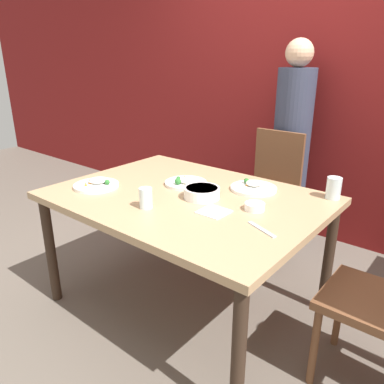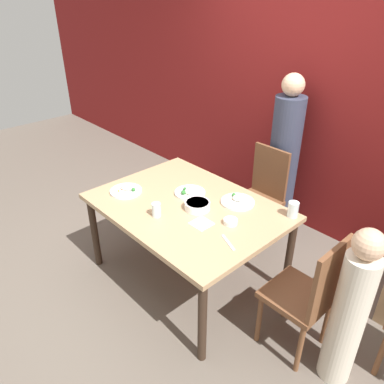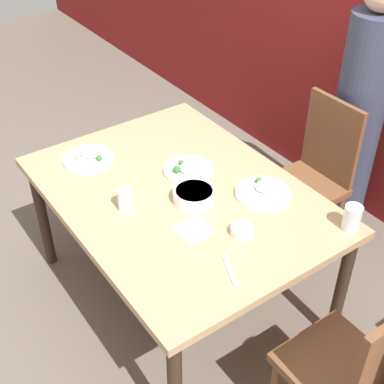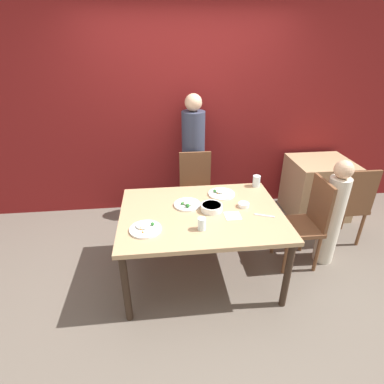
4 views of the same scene
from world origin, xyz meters
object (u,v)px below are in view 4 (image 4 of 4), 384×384
at_px(chair_adult_spot, 196,190).
at_px(bowl_curry, 212,207).
at_px(chair_child_spot, 306,221).
at_px(plate_rice_adult, 221,193).
at_px(glass_water_tall, 256,181).
at_px(person_adult, 193,162).
at_px(person_child, 332,215).

relative_size(chair_adult_spot, bowl_curry, 4.79).
height_order(chair_adult_spot, bowl_curry, chair_adult_spot).
relative_size(chair_child_spot, bowl_curry, 4.79).
relative_size(plate_rice_adult, glass_water_tall, 2.23).
bearing_deg(glass_water_tall, chair_adult_spot, 144.93).
bearing_deg(plate_rice_adult, chair_child_spot, -16.23).
relative_size(chair_adult_spot, chair_child_spot, 1.00).
bearing_deg(person_adult, glass_water_tall, -50.67).
height_order(chair_adult_spot, chair_child_spot, same).
xyz_separation_m(plate_rice_adult, glass_water_tall, (0.41, 0.15, 0.05)).
distance_m(person_child, plate_rice_adult, 1.15).
distance_m(chair_child_spot, glass_water_tall, 0.64).
relative_size(person_child, glass_water_tall, 9.55).
distance_m(chair_adult_spot, person_adult, 0.39).
xyz_separation_m(person_adult, plate_rice_adult, (0.19, -0.88, -0.00)).
distance_m(bowl_curry, plate_rice_adult, 0.34).
xyz_separation_m(chair_child_spot, person_child, (0.27, -0.00, 0.04)).
bearing_deg(person_adult, bowl_curry, -88.30).
height_order(person_adult, bowl_curry, person_adult).
bearing_deg(person_adult, chair_adult_spot, -90.00).
height_order(person_adult, person_child, person_adult).
height_order(chair_adult_spot, plate_rice_adult, chair_adult_spot).
xyz_separation_m(chair_adult_spot, person_adult, (0.00, 0.31, 0.24)).
bearing_deg(person_adult, chair_child_spot, -47.68).
relative_size(person_adult, plate_rice_adult, 5.92).
bearing_deg(person_child, chair_adult_spot, 147.82).
height_order(person_child, glass_water_tall, person_child).
bearing_deg(plate_rice_adult, glass_water_tall, 20.03).
height_order(chair_adult_spot, person_adult, person_adult).
xyz_separation_m(bowl_curry, glass_water_tall, (0.56, 0.45, 0.03)).
distance_m(person_adult, bowl_curry, 1.18).
bearing_deg(glass_water_tall, chair_child_spot, -42.81).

